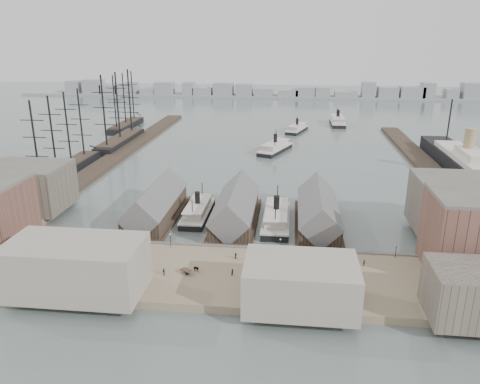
# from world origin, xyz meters

# --- Properties ---
(ground) EXTENTS (900.00, 900.00, 0.00)m
(ground) POSITION_xyz_m (0.00, 0.00, 0.00)
(ground) COLOR #505D5B
(ground) RESTS_ON ground
(quay) EXTENTS (180.00, 30.00, 2.00)m
(quay) POSITION_xyz_m (0.00, -20.00, 1.00)
(quay) COLOR #807056
(quay) RESTS_ON ground
(seawall) EXTENTS (180.00, 1.20, 2.30)m
(seawall) POSITION_xyz_m (0.00, -5.20, 1.15)
(seawall) COLOR #59544C
(seawall) RESTS_ON ground
(west_wharf) EXTENTS (10.00, 220.00, 1.60)m
(west_wharf) POSITION_xyz_m (-68.00, 100.00, 0.80)
(west_wharf) COLOR #2D231C
(west_wharf) RESTS_ON ground
(east_wharf) EXTENTS (10.00, 180.00, 1.60)m
(east_wharf) POSITION_xyz_m (78.00, 90.00, 0.80)
(east_wharf) COLOR #2D231C
(east_wharf) RESTS_ON ground
(ferry_shed_west) EXTENTS (14.00, 42.00, 12.60)m
(ferry_shed_west) POSITION_xyz_m (-26.00, 16.88, 4.64)
(ferry_shed_west) COLOR #2D231C
(ferry_shed_west) RESTS_ON ground
(ferry_shed_center) EXTENTS (14.00, 42.00, 12.60)m
(ferry_shed_center) POSITION_xyz_m (0.00, 16.88, 4.64)
(ferry_shed_center) COLOR #2D231C
(ferry_shed_center) RESTS_ON ground
(ferry_shed_east) EXTENTS (14.00, 42.00, 12.60)m
(ferry_shed_east) POSITION_xyz_m (26.00, 16.88, 4.64)
(ferry_shed_east) COLOR #2D231C
(ferry_shed_east) RESTS_ON ground
(warehouse_west_back) EXTENTS (26.00, 20.00, 14.00)m
(warehouse_west_back) POSITION_xyz_m (-70.00, 18.00, 9.00)
(warehouse_west_back) COLOR #60564C
(warehouse_west_back) RESTS_ON west_land
(warehouse_east_back) EXTENTS (28.00, 20.00, 15.00)m
(warehouse_east_back) POSITION_xyz_m (68.00, 15.00, 9.50)
(warehouse_east_back) COLOR #60564C
(warehouse_east_back) RESTS_ON east_land
(street_bldg_center) EXTENTS (24.00, 16.00, 10.00)m
(street_bldg_center) POSITION_xyz_m (20.00, -32.00, 7.00)
(street_bldg_center) COLOR gray
(street_bldg_center) RESTS_ON quay
(street_bldg_west) EXTENTS (30.00, 16.00, 12.00)m
(street_bldg_west) POSITION_xyz_m (-30.00, -32.00, 8.00)
(street_bldg_west) COLOR gray
(street_bldg_west) RESTS_ON quay
(street_bldg_east) EXTENTS (18.00, 14.00, 11.00)m
(street_bldg_east) POSITION_xyz_m (55.00, -33.00, 7.50)
(street_bldg_east) COLOR #60564C
(street_bldg_east) RESTS_ON quay
(lamp_post_far_w) EXTENTS (0.44, 0.44, 3.92)m
(lamp_post_far_w) POSITION_xyz_m (-45.00, -7.00, 4.71)
(lamp_post_far_w) COLOR black
(lamp_post_far_w) RESTS_ON quay
(lamp_post_near_w) EXTENTS (0.44, 0.44, 3.92)m
(lamp_post_near_w) POSITION_xyz_m (-15.00, -7.00, 4.71)
(lamp_post_near_w) COLOR black
(lamp_post_near_w) RESTS_ON quay
(lamp_post_near_e) EXTENTS (0.44, 0.44, 3.92)m
(lamp_post_near_e) POSITION_xyz_m (15.00, -7.00, 4.71)
(lamp_post_near_e) COLOR black
(lamp_post_near_e) RESTS_ON quay
(lamp_post_far_e) EXTENTS (0.44, 0.44, 3.92)m
(lamp_post_far_e) POSITION_xyz_m (45.00, -7.00, 4.71)
(lamp_post_far_e) COLOR black
(lamp_post_far_e) RESTS_ON quay
(far_shore) EXTENTS (500.00, 40.00, 15.72)m
(far_shore) POSITION_xyz_m (-2.07, 334.14, 3.91)
(far_shore) COLOR gray
(far_shore) RESTS_ON ground
(ferry_docked_west) EXTENTS (7.68, 25.61, 9.15)m
(ferry_docked_west) POSITION_xyz_m (-13.00, 20.80, 2.14)
(ferry_docked_west) COLOR black
(ferry_docked_west) RESTS_ON ground
(ferry_docked_east) EXTENTS (8.45, 28.17, 10.06)m
(ferry_docked_east) POSITION_xyz_m (13.00, 17.32, 2.36)
(ferry_docked_east) COLOR black
(ferry_docked_east) RESTS_ON ground
(ferry_open_near) EXTENTS (17.91, 29.11, 9.99)m
(ferry_open_near) POSITION_xyz_m (8.70, 113.51, 2.34)
(ferry_open_near) COLOR black
(ferry_open_near) RESTS_ON ground
(ferry_open_mid) EXTENTS (14.69, 26.07, 8.92)m
(ferry_open_mid) POSITION_xyz_m (19.92, 167.11, 2.09)
(ferry_open_mid) COLOR black
(ferry_open_mid) RESTS_ON ground
(ferry_open_far) EXTENTS (9.06, 29.85, 10.65)m
(ferry_open_far) POSITION_xyz_m (46.93, 194.58, 2.50)
(ferry_open_far) COLOR black
(ferry_open_far) RESTS_ON ground
(sailing_ship_near) EXTENTS (8.35, 57.51, 34.32)m
(sailing_ship_near) POSITION_xyz_m (-79.88, 63.27, 2.52)
(sailing_ship_near) COLOR black
(sailing_ship_near) RESTS_ON ground
(sailing_ship_mid) EXTENTS (9.44, 54.52, 38.79)m
(sailing_ship_mid) POSITION_xyz_m (-75.91, 120.60, 2.78)
(sailing_ship_mid) COLOR black
(sailing_ship_mid) RESTS_ON ground
(sailing_ship_far) EXTENTS (8.42, 46.76, 34.60)m
(sailing_ship_far) POSITION_xyz_m (-88.90, 166.22, 2.50)
(sailing_ship_far) COLOR black
(sailing_ship_far) RESTS_ON ground
(ocean_steamer) EXTENTS (13.59, 99.31, 19.86)m
(ocean_steamer) POSITION_xyz_m (92.00, 83.03, 4.27)
(ocean_steamer) COLOR black
(ocean_steamer) RESTS_ON ground
(tram) EXTENTS (2.73, 9.65, 3.41)m
(tram) POSITION_xyz_m (53.21, -18.87, 3.75)
(tram) COLOR black
(tram) RESTS_ON quay
(horse_cart_left) EXTENTS (4.79, 2.74, 1.52)m
(horse_cart_left) POSITION_xyz_m (-32.12, -17.79, 2.79)
(horse_cart_left) COLOR black
(horse_cart_left) RESTS_ON quay
(horse_cart_center) EXTENTS (4.78, 3.44, 1.58)m
(horse_cart_center) POSITION_xyz_m (-5.90, -20.69, 2.81)
(horse_cart_center) COLOR black
(horse_cart_center) RESTS_ON quay
(horse_cart_right) EXTENTS (4.69, 3.40, 1.46)m
(horse_cart_right) POSITION_xyz_m (14.48, -19.32, 2.76)
(horse_cart_right) COLOR black
(horse_cart_right) RESTS_ON quay
(pedestrian_0) EXTENTS (0.78, 0.79, 1.76)m
(pedestrian_0) POSITION_xyz_m (-43.53, -11.98, 2.88)
(pedestrian_0) COLOR black
(pedestrian_0) RESTS_ON quay
(pedestrian_1) EXTENTS (0.98, 0.96, 1.59)m
(pedestrian_1) POSITION_xyz_m (-32.19, -19.79, 2.80)
(pedestrian_1) COLOR black
(pedestrian_1) RESTS_ON quay
(pedestrian_2) EXTENTS (1.26, 0.98, 1.71)m
(pedestrian_2) POSITION_xyz_m (-21.03, -13.59, 2.85)
(pedestrian_2) COLOR black
(pedestrian_2) RESTS_ON quay
(pedestrian_3) EXTENTS (0.91, 1.07, 1.71)m
(pedestrian_3) POSITION_xyz_m (-12.63, -22.70, 2.86)
(pedestrian_3) COLOR black
(pedestrian_3) RESTS_ON quay
(pedestrian_4) EXTENTS (0.90, 0.94, 1.62)m
(pedestrian_4) POSITION_xyz_m (3.63, -12.11, 2.81)
(pedestrian_4) COLOR black
(pedestrian_4) RESTS_ON quay
(pedestrian_5) EXTENTS (0.78, 0.76, 1.73)m
(pedestrian_5) POSITION_xyz_m (11.36, -17.02, 2.87)
(pedestrian_5) COLOR black
(pedestrian_5) RESTS_ON quay
(pedestrian_6) EXTENTS (1.05, 0.93, 1.79)m
(pedestrian_6) POSITION_xyz_m (29.17, -8.00, 2.89)
(pedestrian_6) COLOR black
(pedestrian_6) RESTS_ON quay
(pedestrian_7) EXTENTS (1.09, 1.30, 1.75)m
(pedestrian_7) POSITION_xyz_m (31.66, -23.78, 2.87)
(pedestrian_7) COLOR black
(pedestrian_7) RESTS_ON quay
(pedestrian_8) EXTENTS (0.88, 1.12, 1.77)m
(pedestrian_8) POSITION_xyz_m (36.23, -12.57, 2.89)
(pedestrian_8) COLOR black
(pedestrian_8) RESTS_ON quay
(pedestrian_9) EXTENTS (0.91, 0.90, 1.59)m
(pedestrian_9) POSITION_xyz_m (56.38, -22.88, 2.79)
(pedestrian_9) COLOR black
(pedestrian_9) RESTS_ON quay
(pedestrian_10) EXTENTS (0.94, 1.02, 1.70)m
(pedestrian_10) POSITION_xyz_m (3.99, -21.16, 2.85)
(pedestrian_10) COLOR black
(pedestrian_10) RESTS_ON quay
(pedestrian_11) EXTENTS (0.98, 1.30, 1.79)m
(pedestrian_11) POSITION_xyz_m (-36.63, -18.55, 2.89)
(pedestrian_11) COLOR black
(pedestrian_11) RESTS_ON quay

